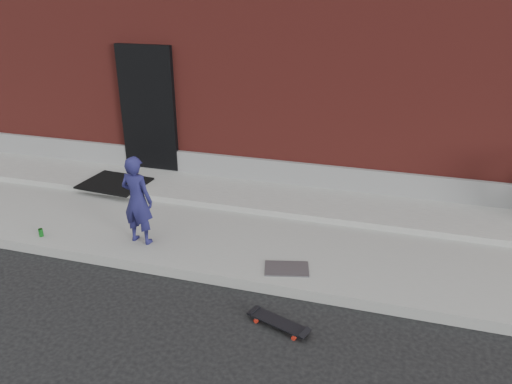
% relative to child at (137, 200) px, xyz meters
% --- Properties ---
extents(ground, '(80.00, 80.00, 0.00)m').
position_rel_child_xyz_m(ground, '(1.55, -0.53, -0.79)').
color(ground, black).
rests_on(ground, ground).
extents(sidewalk, '(20.00, 3.00, 0.15)m').
position_rel_child_xyz_m(sidewalk, '(1.55, 0.97, -0.71)').
color(sidewalk, gray).
rests_on(sidewalk, ground).
extents(apron, '(20.00, 1.20, 0.10)m').
position_rel_child_xyz_m(apron, '(1.55, 1.87, -0.59)').
color(apron, gray).
rests_on(apron, sidewalk).
extents(building, '(20.00, 8.10, 5.00)m').
position_rel_child_xyz_m(building, '(1.55, 6.47, 1.71)').
color(building, maroon).
rests_on(building, ground).
extents(child, '(0.50, 0.36, 1.27)m').
position_rel_child_xyz_m(child, '(0.00, 0.00, 0.00)').
color(child, '#1B1A4A').
rests_on(child, sidewalk).
extents(skateboard, '(0.74, 0.41, 0.08)m').
position_rel_child_xyz_m(skateboard, '(2.28, -1.10, -0.72)').
color(skateboard, '#B41F12').
rests_on(skateboard, ground).
extents(soda_can, '(0.08, 0.08, 0.12)m').
position_rel_child_xyz_m(soda_can, '(-1.45, -0.28, -0.58)').
color(soda_can, '#1A8426').
rests_on(soda_can, sidewalk).
extents(doormat, '(1.14, 0.95, 0.03)m').
position_rel_child_xyz_m(doormat, '(-1.35, 1.55, -0.52)').
color(doormat, black).
rests_on(doormat, apron).
extents(utility_plate, '(0.63, 0.48, 0.02)m').
position_rel_child_xyz_m(utility_plate, '(2.14, -0.14, -0.63)').
color(utility_plate, '#57575C').
rests_on(utility_plate, sidewalk).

